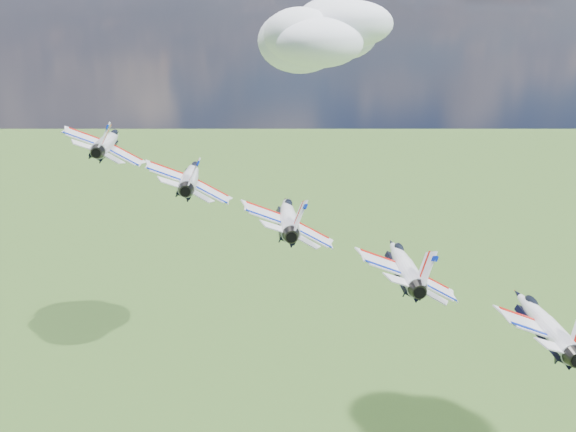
{
  "coord_description": "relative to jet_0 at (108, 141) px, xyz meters",
  "views": [
    {
      "loc": [
        -7.4,
        -93.95,
        172.9
      ],
      "look_at": [
        6.51,
        -22.57,
        150.96
      ],
      "focal_mm": 45.0,
      "sensor_mm": 36.0,
      "label": 1
    }
  ],
  "objects": [
    {
      "name": "jet_3",
      "position": [
        28.4,
        -28.71,
        -7.61
      ],
      "size": [
        12.81,
        16.04,
        8.19
      ],
      "primitive_type": null,
      "rotation": [
        0.0,
        0.44,
        -0.15
      ],
      "color": "white"
    },
    {
      "name": "jet_1",
      "position": [
        9.47,
        -9.57,
        -2.54
      ],
      "size": [
        12.81,
        16.04,
        8.19
      ],
      "primitive_type": null,
      "rotation": [
        0.0,
        0.44,
        -0.15
      ],
      "color": "silver"
    },
    {
      "name": "jet_2",
      "position": [
        18.93,
        -19.14,
        -5.07
      ],
      "size": [
        12.81,
        16.04,
        8.19
      ],
      "primitive_type": null,
      "rotation": [
        0.0,
        0.44,
        -0.15
      ],
      "color": "white"
    },
    {
      "name": "jet_4",
      "position": [
        37.87,
        -38.27,
        -10.14
      ],
      "size": [
        12.81,
        16.04,
        8.19
      ],
      "primitive_type": null,
      "rotation": [
        0.0,
        0.44,
        -0.15
      ],
      "color": "silver"
    },
    {
      "name": "jet_0",
      "position": [
        0.0,
        0.0,
        0.0
      ],
      "size": [
        12.81,
        16.04,
        8.19
      ],
      "primitive_type": null,
      "rotation": [
        0.0,
        0.44,
        -0.15
      ],
      "color": "silver"
    },
    {
      "name": "cloud_far",
      "position": [
        81.92,
        217.31,
        4.35
      ],
      "size": [
        57.42,
        45.11,
        22.56
      ],
      "primitive_type": "ellipsoid",
      "color": "white"
    }
  ]
}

